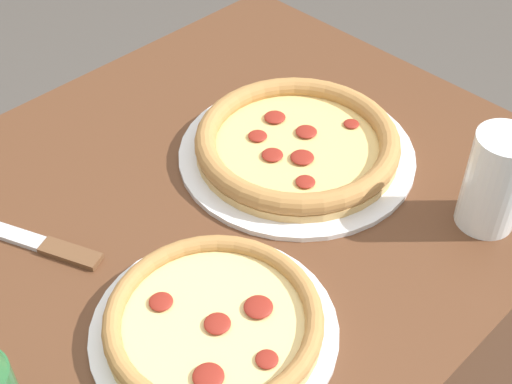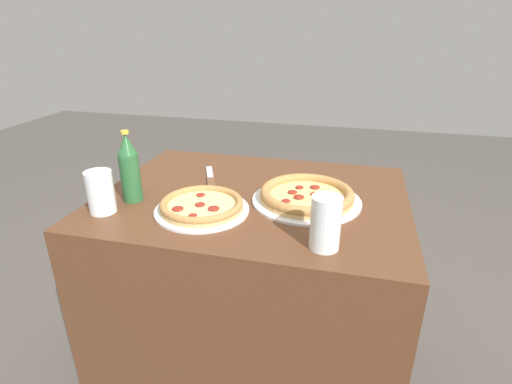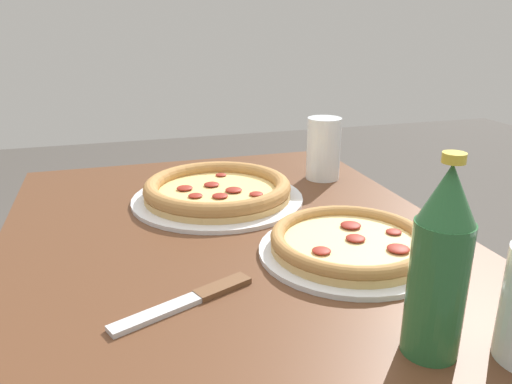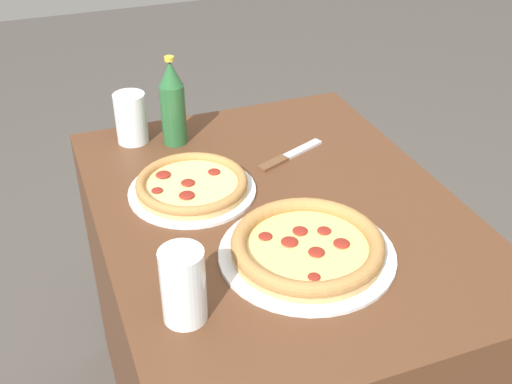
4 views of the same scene
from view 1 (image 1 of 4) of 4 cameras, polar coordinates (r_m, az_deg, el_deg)
name	(u,v)px [view 1 (image 1 of 4)]	position (r m, az deg, el deg)	size (l,w,h in m)	color
table	(212,370)	(1.24, -3.56, -14.06)	(0.97, 0.75, 0.75)	#56331E
pizza_pepperoni	(297,145)	(1.01, 3.30, 3.78)	(0.34, 0.34, 0.04)	silver
pizza_veggie	(214,323)	(0.80, -3.39, -10.42)	(0.28, 0.28, 0.04)	silver
glass_lemonade	(494,185)	(0.93, 18.49, 0.52)	(0.08, 0.08, 0.14)	white
knife	(36,243)	(0.94, -17.17, -3.89)	(0.10, 0.19, 0.01)	brown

